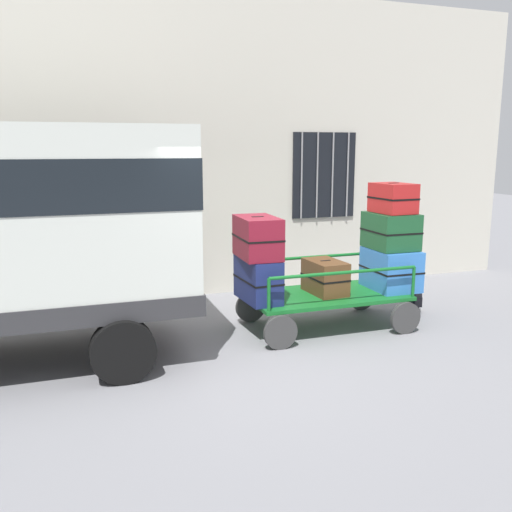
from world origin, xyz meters
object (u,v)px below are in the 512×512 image
at_px(luggage_cart, 326,300).
at_px(suitcase_center_top, 393,198).
at_px(suitcase_left_bottom, 258,279).
at_px(backpack, 414,298).
at_px(suitcase_left_middle, 258,237).
at_px(suitcase_midleft_bottom, 325,277).
at_px(suitcase_center_bottom, 391,269).
at_px(suitcase_center_middle, 391,231).

relative_size(luggage_cart, suitcase_center_top, 3.53).
xyz_separation_m(suitcase_left_bottom, backpack, (2.63, 0.24, -0.56)).
xyz_separation_m(luggage_cart, backpack, (1.62, 0.23, -0.18)).
bearing_deg(backpack, luggage_cart, -171.87).
distance_m(suitcase_left_middle, suitcase_center_top, 2.06).
xyz_separation_m(suitcase_midleft_bottom, backpack, (1.62, 0.19, -0.50)).
height_order(luggage_cart, suitcase_left_bottom, suitcase_left_bottom).
xyz_separation_m(suitcase_left_bottom, suitcase_midleft_bottom, (1.01, 0.05, -0.06)).
height_order(suitcase_midleft_bottom, backpack, suitcase_midleft_bottom).
bearing_deg(luggage_cart, suitcase_left_bottom, -179.27).
relative_size(suitcase_midleft_bottom, suitcase_center_bottom, 0.88).
relative_size(luggage_cart, suitcase_left_middle, 2.79).
relative_size(suitcase_left_middle, suitcase_center_top, 1.27).
height_order(luggage_cart, suitcase_center_middle, suitcase_center_middle).
bearing_deg(suitcase_left_middle, suitcase_center_top, -0.18).
bearing_deg(luggage_cart, suitcase_center_top, -0.11).
bearing_deg(suitcase_center_middle, backpack, 19.46).
xyz_separation_m(luggage_cart, suitcase_left_middle, (-1.01, 0.00, 0.94)).
bearing_deg(suitcase_left_middle, suitcase_midleft_bottom, 1.84).
distance_m(suitcase_left_middle, backpack, 2.86).
distance_m(suitcase_center_bottom, suitcase_center_top, 1.02).
distance_m(suitcase_midleft_bottom, suitcase_center_middle, 1.17).
relative_size(suitcase_midleft_bottom, suitcase_center_top, 1.10).
xyz_separation_m(suitcase_center_bottom, suitcase_center_middle, (0.00, 0.05, 0.55)).
bearing_deg(backpack, suitcase_left_middle, -175.06).
distance_m(luggage_cart, suitcase_left_middle, 1.38).
xyz_separation_m(luggage_cart, suitcase_center_top, (1.01, -0.00, 1.39)).
height_order(suitcase_left_bottom, suitcase_center_bottom, same).
distance_m(suitcase_midleft_bottom, suitcase_center_bottom, 1.01).
bearing_deg(suitcase_center_middle, suitcase_left_middle, -179.69).
distance_m(suitcase_center_top, backpack, 1.71).
xyz_separation_m(suitcase_left_middle, suitcase_midleft_bottom, (1.01, 0.03, -0.62)).
height_order(suitcase_midleft_bottom, suitcase_center_bottom, suitcase_center_bottom).
distance_m(suitcase_left_bottom, suitcase_center_middle, 2.09).
distance_m(suitcase_left_bottom, suitcase_midleft_bottom, 1.01).
bearing_deg(suitcase_midleft_bottom, backpack, 6.86).
relative_size(suitcase_center_top, backpack, 1.46).
distance_m(luggage_cart, suitcase_center_top, 1.72).
relative_size(suitcase_left_bottom, suitcase_left_middle, 1.03).
relative_size(luggage_cart, suitcase_center_middle, 3.11).
xyz_separation_m(suitcase_left_bottom, suitcase_center_top, (2.01, 0.01, 1.02)).
distance_m(suitcase_midleft_bottom, backpack, 1.71).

